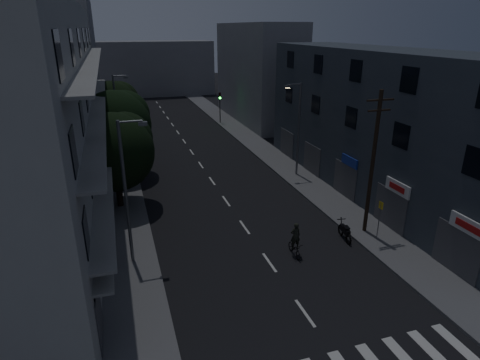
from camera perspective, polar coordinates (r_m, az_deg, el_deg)
ground at (r=39.36m, az=-5.75°, el=2.36°), size 160.00×160.00×0.00m
sidewalk_left at (r=38.61m, az=-16.69°, el=1.30°), size 3.00×90.00×0.15m
sidewalk_right at (r=41.43m, az=4.45°, el=3.46°), size 3.00×90.00×0.15m
lane_markings at (r=45.22m, az=-7.44°, el=4.76°), size 0.15×60.50×0.01m
building_left at (r=30.41m, az=-26.10°, el=8.46°), size 7.00×36.00×14.00m
building_right at (r=32.90m, az=19.38°, el=7.53°), size 6.19×28.00×11.00m
building_far_left at (r=59.91m, az=-22.73°, el=15.11°), size 6.00×20.00×16.00m
building_far_right at (r=57.32m, az=2.42°, el=14.94°), size 6.00×20.00×13.00m
building_far_end at (r=82.26m, az=-12.80°, el=15.23°), size 24.00×8.00×10.00m
tree_near at (r=29.55m, az=-17.34°, el=4.24°), size 5.58×5.58×6.88m
tree_mid at (r=36.02m, az=-17.23°, el=7.73°), size 6.06×6.06×7.45m
tree_far at (r=45.38m, az=-17.63°, el=9.99°), size 5.74×5.74×7.10m
traffic_signal_far_right at (r=55.25m, az=-2.88°, el=11.14°), size 0.28×0.37×4.10m
traffic_signal_far_left at (r=51.75m, az=-16.34°, el=9.67°), size 0.28×0.37×4.10m
street_lamp_left_near at (r=21.92m, az=-15.74°, el=-0.91°), size 1.51×0.25×8.00m
street_lamp_right at (r=34.98m, az=8.19°, el=7.72°), size 1.51×0.25×8.00m
street_lamp_left_far at (r=42.27m, az=-16.99°, el=9.31°), size 1.51×0.25×8.00m
utility_pole at (r=25.59m, az=18.37°, el=2.57°), size 1.80×0.24×9.00m
bus_stop_sign at (r=25.76m, az=19.27°, el=-4.56°), size 0.06×0.35×2.52m
motorcycle at (r=26.06m, az=14.68°, el=-7.17°), size 0.57×1.92×1.24m
cyclist at (r=23.68m, az=7.81°, el=-9.06°), size 0.61×1.66×2.09m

